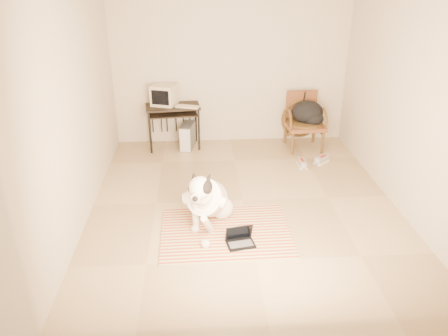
{
  "coord_description": "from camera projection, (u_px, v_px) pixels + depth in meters",
  "views": [
    {
      "loc": [
        -0.58,
        -5.14,
        2.93
      ],
      "look_at": [
        -0.29,
        -0.53,
        0.75
      ],
      "focal_mm": 35.0,
      "sensor_mm": 36.0,
      "label": 1
    }
  ],
  "objects": [
    {
      "name": "wall_left",
      "position": [
        79.0,
        107.0,
        5.23
      ],
      "size": [
        0.0,
        4.5,
        4.5
      ],
      "primitive_type": "plane",
      "rotation": [
        1.57,
        0.0,
        1.57
      ],
      "color": "#C2B29F",
      "rests_on": "floor"
    },
    {
      "name": "sneaker_right",
      "position": [
        322.0,
        160.0,
        7.02
      ],
      "size": [
        0.3,
        0.28,
        0.1
      ],
      "color": "white",
      "rests_on": "floor"
    },
    {
      "name": "crt_monitor",
      "position": [
        164.0,
        95.0,
        7.31
      ],
      "size": [
        0.47,
        0.46,
        0.34
      ],
      "color": "#BEB395",
      "rests_on": "computer_desk"
    },
    {
      "name": "wall_right",
      "position": [
        404.0,
        101.0,
        5.46
      ],
      "size": [
        0.0,
        4.5,
        4.5
      ],
      "primitive_type": "plane",
      "rotation": [
        1.57,
        0.0,
        -1.57
      ],
      "color": "#C2B29F",
      "rests_on": "floor"
    },
    {
      "name": "rattan_chair",
      "position": [
        304.0,
        121.0,
        7.43
      ],
      "size": [
        0.65,
        0.63,
        0.94
      ],
      "color": "brown",
      "rests_on": "floor"
    },
    {
      "name": "backpack",
      "position": [
        309.0,
        113.0,
        7.36
      ],
      "size": [
        0.53,
        0.47,
        0.39
      ],
      "color": "black",
      "rests_on": "rattan_chair"
    },
    {
      "name": "desk_keyboard",
      "position": [
        187.0,
        107.0,
        7.23
      ],
      "size": [
        0.41,
        0.25,
        0.03
      ],
      "primitive_type": "cube",
      "rotation": [
        0.0,
        0.0,
        -0.3
      ],
      "color": "#BEB395",
      "rests_on": "computer_desk"
    },
    {
      "name": "computer_desk",
      "position": [
        173.0,
        112.0,
        7.35
      ],
      "size": [
        0.94,
        0.59,
        0.74
      ],
      "color": "black",
      "rests_on": "floor"
    },
    {
      "name": "laptop",
      "position": [
        240.0,
        239.0,
        4.96
      ],
      "size": [
        0.35,
        0.28,
        0.22
      ],
      "color": "black",
      "rests_on": "rug"
    },
    {
      "name": "sneaker_left",
      "position": [
        302.0,
        163.0,
        6.9
      ],
      "size": [
        0.12,
        0.29,
        0.1
      ],
      "color": "white",
      "rests_on": "floor"
    },
    {
      "name": "rug",
      "position": [
        226.0,
        232.0,
        5.21
      ],
      "size": [
        1.55,
        1.2,
        0.02
      ],
      "color": "#B43015",
      "rests_on": "floor"
    },
    {
      "name": "floor",
      "position": [
        243.0,
        200.0,
        5.92
      ],
      "size": [
        4.5,
        4.5,
        0.0
      ],
      "primitive_type": "plane",
      "color": "tan",
      "rests_on": "ground"
    },
    {
      "name": "dog",
      "position": [
        207.0,
        200.0,
        5.26
      ],
      "size": [
        0.61,
        1.16,
        0.84
      ],
      "color": "silver",
      "rests_on": "rug"
    },
    {
      "name": "pc_tower",
      "position": [
        188.0,
        136.0,
        7.52
      ],
      "size": [
        0.28,
        0.48,
        0.43
      ],
      "color": "#4B4A4D",
      "rests_on": "floor"
    },
    {
      "name": "wall_front",
      "position": [
        276.0,
        192.0,
        3.31
      ],
      "size": [
        4.5,
        0.0,
        4.5
      ],
      "primitive_type": "plane",
      "rotation": [
        -1.57,
        0.0,
        0.0
      ],
      "color": "#C2B29F",
      "rests_on": "floor"
    },
    {
      "name": "wall_back",
      "position": [
        231.0,
        65.0,
        7.37
      ],
      "size": [
        4.5,
        0.0,
        4.5
      ],
      "primitive_type": "plane",
      "rotation": [
        1.57,
        0.0,
        0.0
      ],
      "color": "#C2B29F",
      "rests_on": "floor"
    }
  ]
}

